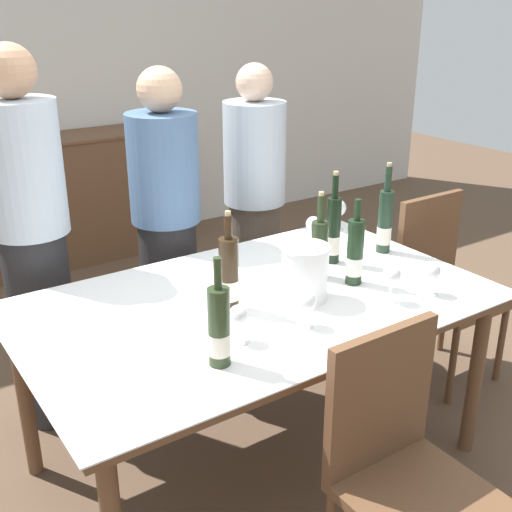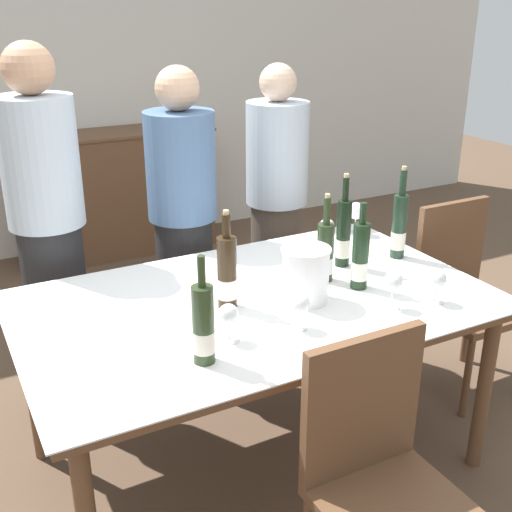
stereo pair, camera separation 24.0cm
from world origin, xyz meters
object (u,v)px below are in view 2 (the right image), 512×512
at_px(dining_table, 256,314).
at_px(wine_glass_5, 327,228).
at_px(wine_glass_2, 356,212).
at_px(person_guest_left, 184,232).
at_px(wine_bottle_5, 203,326).
at_px(wine_glass_3, 436,281).
at_px(sideboard_cabinet, 116,193).
at_px(wine_glass_1, 299,305).
at_px(wine_glass_0, 393,282).
at_px(person_host, 50,239).
at_px(wine_bottle_0, 227,274).
at_px(chair_near_front, 380,469).
at_px(wine_bottle_2, 399,227).
at_px(person_guest_right, 276,210).
at_px(wine_bottle_3, 343,234).
at_px(ice_bucket, 305,273).
at_px(wine_glass_4, 228,316).
at_px(chair_right_end, 461,286).
at_px(wine_bottle_4, 325,253).
at_px(wine_bottle_1, 360,258).

xyz_separation_m(dining_table, wine_glass_5, (0.53, 0.32, 0.17)).
bearing_deg(wine_glass_2, person_guest_left, 154.28).
xyz_separation_m(wine_bottle_5, wine_glass_3, (0.95, -0.02, -0.04)).
relative_size(sideboard_cabinet, wine_glass_1, 11.37).
bearing_deg(wine_glass_0, person_guest_left, 109.69).
height_order(dining_table, person_host, person_host).
xyz_separation_m(wine_bottle_0, chair_near_front, (0.13, -0.77, -0.37)).
bearing_deg(wine_bottle_2, wine_glass_1, -153.64).
bearing_deg(person_guest_right, person_host, -174.94).
relative_size(wine_glass_1, wine_glass_3, 1.00).
xyz_separation_m(wine_bottle_3, wine_glass_5, (0.04, 0.19, -0.04)).
relative_size(wine_bottle_5, wine_glass_1, 2.77).
height_order(wine_bottle_2, wine_glass_2, wine_bottle_2).
relative_size(ice_bucket, wine_glass_1, 1.64).
xyz_separation_m(wine_bottle_5, person_host, (-0.25, 1.14, -0.04)).
distance_m(sideboard_cabinet, person_guest_left, 1.91).
bearing_deg(person_guest_right, wine_bottle_3, -98.99).
bearing_deg(wine_glass_0, dining_table, 144.04).
distance_m(wine_glass_4, chair_right_end, 1.50).
height_order(wine_bottle_2, wine_bottle_4, wine_bottle_2).
height_order(wine_glass_0, wine_glass_5, wine_glass_5).
bearing_deg(wine_glass_2, wine_bottle_5, -146.52).
height_order(wine_glass_1, wine_glass_5, wine_glass_5).
bearing_deg(chair_right_end, ice_bucket, -169.82).
relative_size(chair_right_end, person_guest_left, 0.59).
distance_m(wine_glass_1, person_host, 1.26).
distance_m(chair_right_end, person_host, 1.96).
bearing_deg(person_guest_right, sideboard_cabinet, 102.93).
height_order(wine_bottle_5, wine_glass_3, wine_bottle_5).
xyz_separation_m(wine_glass_1, chair_near_front, (-0.02, -0.50, -0.32)).
bearing_deg(wine_bottle_2, person_host, 152.22).
relative_size(dining_table, wine_glass_2, 11.28).
xyz_separation_m(chair_right_end, person_guest_left, (-1.17, 0.71, 0.26)).
bearing_deg(person_guest_left, wine_bottle_2, -43.53).
bearing_deg(wine_bottle_3, wine_bottle_5, -152.07).
bearing_deg(wine_glass_3, wine_glass_5, 95.02).
bearing_deg(wine_glass_0, ice_bucket, 141.07).
xyz_separation_m(wine_bottle_5, wine_glass_1, (0.38, 0.05, -0.04)).
bearing_deg(dining_table, chair_near_front, -89.46).
xyz_separation_m(wine_glass_1, wine_glass_3, (0.57, -0.06, -0.00)).
relative_size(wine_bottle_0, wine_bottle_1, 1.07).
bearing_deg(wine_bottle_4, person_guest_left, 112.20).
height_order(wine_bottle_0, wine_glass_0, wine_bottle_0).
xyz_separation_m(wine_bottle_1, wine_glass_0, (0.00, -0.21, -0.02)).
relative_size(dining_table, wine_bottle_5, 4.95).
xyz_separation_m(wine_bottle_0, wine_glass_3, (0.71, -0.33, -0.04)).
height_order(sideboard_cabinet, wine_bottle_5, wine_bottle_5).
bearing_deg(wine_glass_2, wine_bottle_3, -133.78).
distance_m(wine_bottle_4, chair_near_front, 0.94).
bearing_deg(wine_glass_0, wine_glass_5, 79.14).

